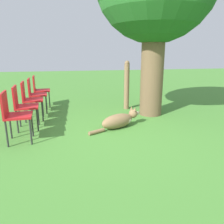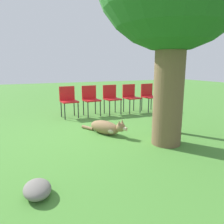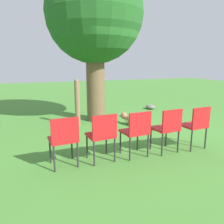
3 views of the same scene
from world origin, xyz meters
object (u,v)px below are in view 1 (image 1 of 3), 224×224
object	(u,v)px
red_chair_1	(22,104)
red_chair_2	(29,97)
fence_post	(127,85)
red_chair_4	(39,88)
red_chair_3	(35,92)
red_chair_0	(13,113)
dog	(120,120)

from	to	relation	value
red_chair_1	red_chair_2	world-z (taller)	same
fence_post	red_chair_2	distance (m)	2.45
red_chair_4	red_chair_3	bearing A→B (deg)	-97.06
fence_post	red_chair_4	bearing A→B (deg)	162.23
red_chair_4	red_chair_1	bearing A→B (deg)	-97.06
red_chair_4	red_chair_0	bearing A→B (deg)	-97.06
fence_post	red_chair_1	world-z (taller)	fence_post
fence_post	red_chair_4	distance (m)	2.44
red_chair_0	red_chair_3	xyz separation A→B (m)	(0.10, 1.93, 0.00)
dog	red_chair_0	bearing A→B (deg)	164.07
red_chair_1	red_chair_3	world-z (taller)	same
red_chair_1	red_chair_3	bearing A→B (deg)	82.94
red_chair_3	red_chair_4	world-z (taller)	same
red_chair_0	fence_post	bearing A→B (deg)	32.70
red_chair_1	fence_post	bearing A→B (deg)	22.11
fence_post	red_chair_4	xyz separation A→B (m)	(-2.32, 0.74, -0.13)
dog	red_chair_1	distance (m)	1.93
dog	red_chair_3	xyz separation A→B (m)	(-1.80, 1.56, 0.37)
red_chair_1	red_chair_3	xyz separation A→B (m)	(0.07, 1.29, 0.00)
dog	fence_post	size ratio (longest dim) A/B	0.91
red_chair_2	red_chair_3	size ratio (longest dim) A/B	1.00
fence_post	dog	bearing A→B (deg)	-110.57
red_chair_1	red_chair_4	xyz separation A→B (m)	(0.10, 1.93, 0.00)
red_chair_3	red_chair_0	bearing A→B (deg)	-97.06
red_chair_2	dog	bearing A→B (deg)	-30.46
dog	red_chair_1	world-z (taller)	red_chair_1
red_chair_1	red_chair_2	xyz separation A→B (m)	(0.03, 0.64, 0.00)
red_chair_2	red_chair_4	xyz separation A→B (m)	(0.07, 1.29, 0.00)
red_chair_0	red_chair_1	distance (m)	0.64
fence_post	red_chair_2	world-z (taller)	fence_post
red_chair_2	fence_post	bearing A→B (deg)	8.81
red_chair_1	red_chair_2	bearing A→B (deg)	82.94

